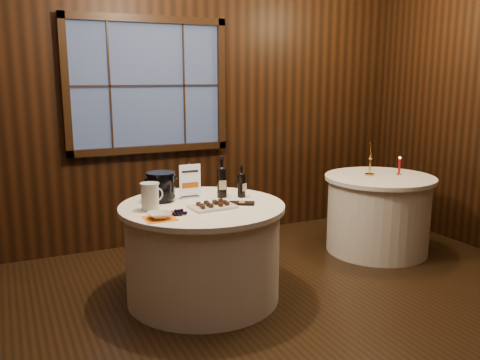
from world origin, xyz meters
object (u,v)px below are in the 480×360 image
port_bottle_right (241,183)px  ice_bucket (161,186)px  grape_bunch (179,212)px  glass_pitcher (150,196)px  brass_candlestick (370,163)px  main_table (203,251)px  chocolate_plate (213,206)px  chocolate_box (242,203)px  side_table (378,213)px  cracker_bowl (160,215)px  red_candle (399,168)px  sign_stand (190,186)px  port_bottle_left (222,180)px

port_bottle_right → ice_bucket: size_ratio=1.17×
grape_bunch → glass_pitcher: (-0.14, 0.23, 0.08)m
port_bottle_right → brass_candlestick: (1.55, 0.29, 0.01)m
main_table → chocolate_plate: 0.43m
chocolate_box → main_table: bearing=-175.4°
side_table → chocolate_plate: 2.06m
cracker_bowl → ice_bucket: bearing=71.9°
glass_pitcher → brass_candlestick: size_ratio=0.58×
main_table → port_bottle_right: size_ratio=4.67×
glass_pitcher → red_candle: 2.62m
side_table → glass_pitcher: (-2.40, -0.28, 0.48)m
sign_stand → glass_pitcher: sign_stand is taller
chocolate_plate → chocolate_box: 0.25m
chocolate_plate → red_candle: size_ratio=1.84×
chocolate_plate → red_candle: red_candle is taller
chocolate_plate → ice_bucket: bearing=128.4°
chocolate_box → glass_pitcher: 0.70m
main_table → ice_bucket: ice_bucket is taller
side_table → sign_stand: bearing=-178.2°
port_bottle_left → brass_candlestick: brass_candlestick is taller
chocolate_box → red_candle: size_ratio=1.03×
sign_stand → cracker_bowl: size_ratio=1.76×
grape_bunch → red_candle: size_ratio=0.94×
main_table → grape_bunch: bearing=-140.8°
port_bottle_right → grape_bunch: (-0.64, -0.30, -0.10)m
main_table → glass_pitcher: bearing=177.8°
grape_bunch → red_candle: bearing=10.9°
chocolate_plate → cracker_bowl: bearing=-165.8°
chocolate_plate → glass_pitcher: 0.47m
side_table → port_bottle_left: 1.85m
brass_candlestick → cracker_bowl: bearing=-165.0°
chocolate_plate → sign_stand: bearing=96.8°
ice_bucket → chocolate_plate: (0.29, -0.36, -0.10)m
port_bottle_right → ice_bucket: 0.65m
main_table → chocolate_box: 0.50m
chocolate_plate → grape_bunch: chocolate_plate is taller
glass_pitcher → brass_candlestick: bearing=-9.4°
sign_stand → chocolate_box: sign_stand is taller
side_table → ice_bucket: size_ratio=4.62×
sign_stand → red_candle: (2.22, 0.03, -0.02)m
main_table → port_bottle_left: size_ratio=3.78×
main_table → chocolate_plate: (0.03, -0.14, 0.40)m
side_table → chocolate_box: 1.81m
sign_stand → glass_pitcher: size_ratio=1.42×
ice_bucket → grape_bunch: (-0.00, -0.44, -0.10)m
port_bottle_left → chocolate_box: port_bottle_left is taller
side_table → port_bottle_right: port_bottle_right is taller
sign_stand → grape_bunch: 0.52m
sign_stand → red_candle: size_ratio=1.52×
brass_candlestick → port_bottle_left: bearing=-172.5°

